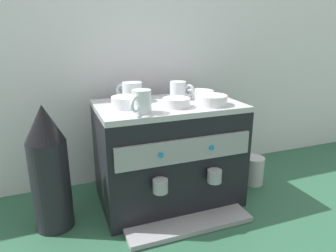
{
  "coord_description": "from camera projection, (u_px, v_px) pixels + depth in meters",
  "views": [
    {
      "loc": [
        -0.44,
        -1.16,
        0.73
      ],
      "look_at": [
        0.0,
        0.0,
        0.34
      ],
      "focal_mm": 33.04,
      "sensor_mm": 36.0,
      "label": 1
    }
  ],
  "objects": [
    {
      "name": "espresso_machine",
      "position": [
        168.0,
        154.0,
        1.33
      ],
      "size": [
        0.59,
        0.47,
        0.44
      ],
      "color": "black",
      "rests_on": "ground_plane"
    },
    {
      "name": "coffee_grinder",
      "position": [
        49.0,
        169.0,
        1.13
      ],
      "size": [
        0.14,
        0.14,
        0.48
      ],
      "color": "black",
      "rests_on": "ground_plane"
    },
    {
      "name": "tiled_backsplash_wall",
      "position": [
        147.0,
        82.0,
        1.52
      ],
      "size": [
        2.8,
        0.03,
        0.96
      ],
      "primitive_type": "cube",
      "color": "silver",
      "rests_on": "ground_plane"
    },
    {
      "name": "ceramic_bowl_2",
      "position": [
        200.0,
        94.0,
        1.37
      ],
      "size": [
        0.12,
        0.12,
        0.03
      ],
      "color": "white",
      "rests_on": "espresso_machine"
    },
    {
      "name": "ground_plane",
      "position": [
        168.0,
        198.0,
        1.4
      ],
      "size": [
        4.0,
        4.0,
        0.0
      ],
      "primitive_type": "plane",
      "color": "#28563D"
    },
    {
      "name": "ceramic_bowl_0",
      "position": [
        176.0,
        103.0,
        1.21
      ],
      "size": [
        0.11,
        0.11,
        0.04
      ],
      "color": "white",
      "rests_on": "espresso_machine"
    },
    {
      "name": "ceramic_bowl_1",
      "position": [
        211.0,
        100.0,
        1.24
      ],
      "size": [
        0.13,
        0.13,
        0.04
      ],
      "color": "white",
      "rests_on": "espresso_machine"
    },
    {
      "name": "milk_pitcher",
      "position": [
        253.0,
        170.0,
        1.52
      ],
      "size": [
        0.1,
        0.1,
        0.14
      ],
      "primitive_type": "cylinder",
      "color": "#B7B7BC",
      "rests_on": "ground_plane"
    },
    {
      "name": "ceramic_bowl_3",
      "position": [
        126.0,
        102.0,
        1.19
      ],
      "size": [
        0.11,
        0.11,
        0.04
      ],
      "color": "white",
      "rests_on": "espresso_machine"
    },
    {
      "name": "ceramic_cup_0",
      "position": [
        179.0,
        90.0,
        1.34
      ],
      "size": [
        0.1,
        0.08,
        0.08
      ],
      "color": "silver",
      "rests_on": "espresso_machine"
    },
    {
      "name": "ceramic_cup_2",
      "position": [
        131.0,
        92.0,
        1.3
      ],
      "size": [
        0.1,
        0.11,
        0.08
      ],
      "color": "silver",
      "rests_on": "espresso_machine"
    },
    {
      "name": "ceramic_cup_1",
      "position": [
        141.0,
        102.0,
        1.1
      ],
      "size": [
        0.09,
        0.1,
        0.08
      ],
      "color": "silver",
      "rests_on": "espresso_machine"
    }
  ]
}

